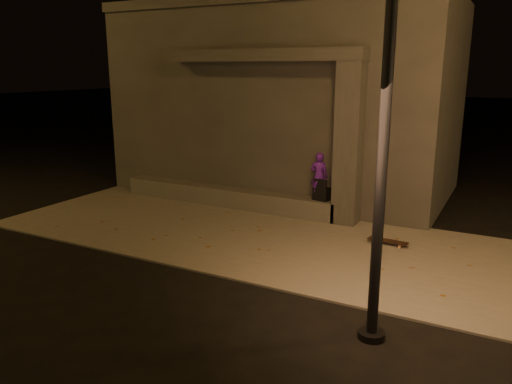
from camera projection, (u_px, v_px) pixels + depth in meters
The scene contains 10 objects.
ground at pixel (190, 266), 9.06m from camera, with size 120.00×120.00×0.00m, color black.
sidewalk at pixel (244, 233), 10.77m from camera, with size 11.00×4.40×0.04m, color #66635A.
building at pixel (289, 99), 14.44m from camera, with size 9.00×5.10×5.22m.
ledge at pixel (226, 196), 12.89m from camera, with size 6.00×0.55×0.45m, color #53504B.
column at pixel (349, 145), 11.05m from camera, with size 0.55×0.55×3.60m, color #363331.
canopy at pixel (262, 55), 11.63m from camera, with size 5.00×0.70×0.28m, color #363331.
skateboarder at pixel (319, 176), 11.55m from camera, with size 0.41×0.27×1.12m, color #53189F.
backpack at pixel (322, 193), 11.61m from camera, with size 0.41×0.31×0.52m.
skateboard at pixel (388, 241), 10.02m from camera, with size 0.80×0.25×0.09m.
street_lamp_0 at pixel (391, 24), 5.68m from camera, with size 0.36×0.36×7.00m.
Camera 1 is at (5.03, -6.91, 3.50)m, focal length 35.00 mm.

